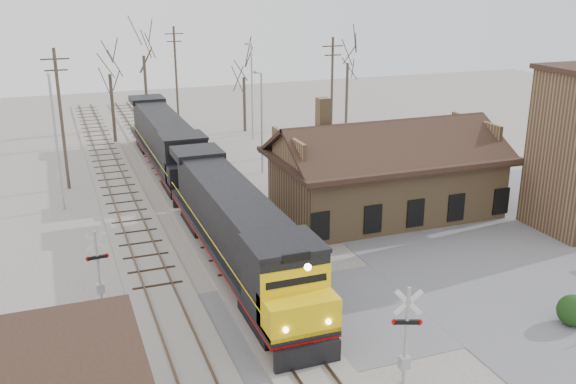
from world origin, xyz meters
The scene contains 21 objects.
ground centered at (0.00, 0.00, 0.00)m, with size 140.00×140.00×0.00m, color #A8A297.
road centered at (0.00, 0.00, 0.01)m, with size 60.00×9.00×0.03m, color slate.
parking_lot centered at (18.00, 4.00, 0.02)m, with size 22.00×26.00×0.03m, color slate.
track_main centered at (0.00, 15.00, 0.07)m, with size 3.40×90.00×0.24m.
track_siding centered at (-4.50, 15.00, 0.07)m, with size 3.40×90.00×0.24m.
depot centered at (11.99, 12.00, 2.41)m, with size 15.20×9.31×7.90m.
locomotive_lead centered at (0.00, 6.24, 2.43)m, with size 3.12×20.86×4.63m.
locomotive_trailing centered at (0.00, 27.38, 2.43)m, with size 3.12×20.86×4.38m.
crossbuck_near centered at (3.16, -5.78, 1.96)m, with size 1.15×0.50×4.21m.
crossbuck_far centered at (-7.39, 5.15, 1.83)m, with size 1.11×0.29×3.88m.
hedge_a centered at (12.78, -4.53, 0.73)m, with size 1.47×1.47×1.47m, color #163210.
streetlight_a centered at (-8.57, 20.43, 5.19)m, with size 0.25×2.04×9.31m.
streetlight_b centered at (7.21, 24.11, 4.64)m, with size 0.25×2.04×8.22m.
streetlight_c centered at (10.07, 35.71, 5.23)m, with size 0.25×2.04×9.38m.
utility_pole_a centered at (-8.01, 25.13, 5.52)m, with size 2.00×0.24×10.58m.
utility_pole_b centered at (4.55, 45.43, 5.50)m, with size 2.00×0.24×10.54m.
utility_pole_c centered at (15.66, 28.98, 5.40)m, with size 2.00×0.24×10.35m.
tree_b centered at (-3.03, 38.82, 7.77)m, with size 4.45×4.45×10.91m.
tree_c centered at (1.18, 45.30, 8.81)m, with size 5.05×5.05×12.37m.
tree_d centered at (10.38, 39.30, 6.57)m, with size 3.77×3.77×9.24m.
tree_e centered at (22.20, 39.32, 7.66)m, with size 4.39×4.39×10.76m.
Camera 1 is at (-8.74, -24.49, 15.17)m, focal length 40.00 mm.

